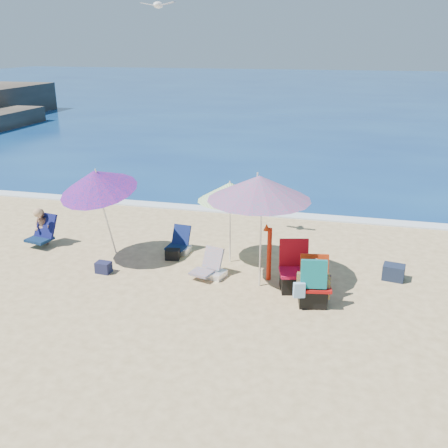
% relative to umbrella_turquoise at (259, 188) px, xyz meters
% --- Properties ---
extents(ground, '(120.00, 120.00, 0.00)m').
position_rel_umbrella_turquoise_xyz_m(ground, '(-0.51, -0.58, -2.06)').
color(ground, '#D8BC84').
rests_on(ground, ground).
extents(sea, '(120.00, 80.00, 0.12)m').
position_rel_umbrella_turquoise_xyz_m(sea, '(-0.51, 44.42, -2.11)').
color(sea, navy).
rests_on(sea, ground).
extents(foam, '(120.00, 0.50, 0.04)m').
position_rel_umbrella_turquoise_xyz_m(foam, '(-0.51, 4.52, -2.04)').
color(foam, white).
rests_on(foam, ground).
extents(umbrella_turquoise, '(2.64, 2.64, 2.34)m').
position_rel_umbrella_turquoise_xyz_m(umbrella_turquoise, '(0.00, 0.00, 0.00)').
color(umbrella_turquoise, silver).
rests_on(umbrella_turquoise, ground).
extents(umbrella_striped, '(1.51, 1.51, 1.90)m').
position_rel_umbrella_turquoise_xyz_m(umbrella_striped, '(-0.80, 0.95, -0.40)').
color(umbrella_striped, white).
rests_on(umbrella_striped, ground).
extents(umbrella_blue, '(2.12, 2.16, 2.32)m').
position_rel_umbrella_turquoise_xyz_m(umbrella_blue, '(-3.60, 0.27, -0.16)').
color(umbrella_blue, silver).
rests_on(umbrella_blue, ground).
extents(furled_umbrella, '(0.20, 0.21, 1.27)m').
position_rel_umbrella_turquoise_xyz_m(furled_umbrella, '(0.19, 0.24, -1.36)').
color(furled_umbrella, '#B4200C').
rests_on(furled_umbrella, ground).
extents(chair_navy, '(0.54, 0.63, 0.61)m').
position_rel_umbrella_turquoise_xyz_m(chair_navy, '(-2.09, 1.24, -1.90)').
color(chair_navy, '#0B1B3F').
rests_on(chair_navy, ground).
extents(chair_rainbow, '(0.76, 0.72, 0.61)m').
position_rel_umbrella_turquoise_xyz_m(chair_rainbow, '(-1.00, 0.10, -1.90)').
color(chair_rainbow, '#CB6A47').
rests_on(chair_rainbow, ground).
extents(camp_chair_left, '(0.71, 0.76, 1.02)m').
position_rel_umbrella_turquoise_xyz_m(camp_chair_left, '(0.78, -0.09, -1.75)').
color(camp_chair_left, '#B20C31').
rests_on(camp_chair_left, ground).
extents(camp_chair_right, '(0.71, 0.73, 0.99)m').
position_rel_umbrella_turquoise_xyz_m(camp_chair_right, '(1.18, -0.63, -1.70)').
color(camp_chair_right, '#A50D0B').
rests_on(camp_chair_right, ground).
extents(person_center, '(0.64, 0.55, 0.92)m').
position_rel_umbrella_turquoise_xyz_m(person_center, '(1.19, -0.58, -1.61)').
color(person_center, tan).
rests_on(person_center, ground).
extents(person_left, '(0.69, 0.70, 1.01)m').
position_rel_umbrella_turquoise_xyz_m(person_left, '(-5.49, 0.87, -1.60)').
color(person_left, tan).
rests_on(person_left, ground).
extents(bag_navy_a, '(0.33, 0.25, 0.25)m').
position_rel_umbrella_turquoise_xyz_m(bag_navy_a, '(-3.33, -0.26, -1.94)').
color(bag_navy_a, '#1B1D3B').
rests_on(bag_navy_a, ground).
extents(bag_black_a, '(0.35, 0.28, 0.23)m').
position_rel_umbrella_turquoise_xyz_m(bag_black_a, '(-2.11, 0.79, -1.94)').
color(bag_black_a, black).
rests_on(bag_black_a, ground).
extents(bag_tan, '(0.26, 0.19, 0.21)m').
position_rel_umbrella_turquoise_xyz_m(bag_tan, '(0.79, -0.05, -1.96)').
color(bag_tan, tan).
rests_on(bag_tan, ground).
extents(bag_navy_b, '(0.48, 0.40, 0.33)m').
position_rel_umbrella_turquoise_xyz_m(bag_navy_b, '(2.75, 0.89, -1.90)').
color(bag_navy_b, '#182236').
rests_on(bag_navy_b, ground).
extents(seagull, '(0.79, 0.38, 0.14)m').
position_rel_umbrella_turquoise_xyz_m(seagull, '(-2.51, 1.56, 3.39)').
color(seagull, white).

